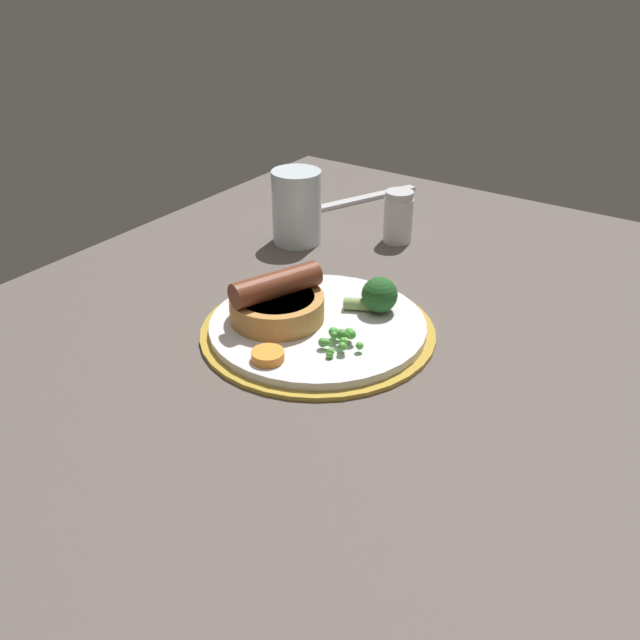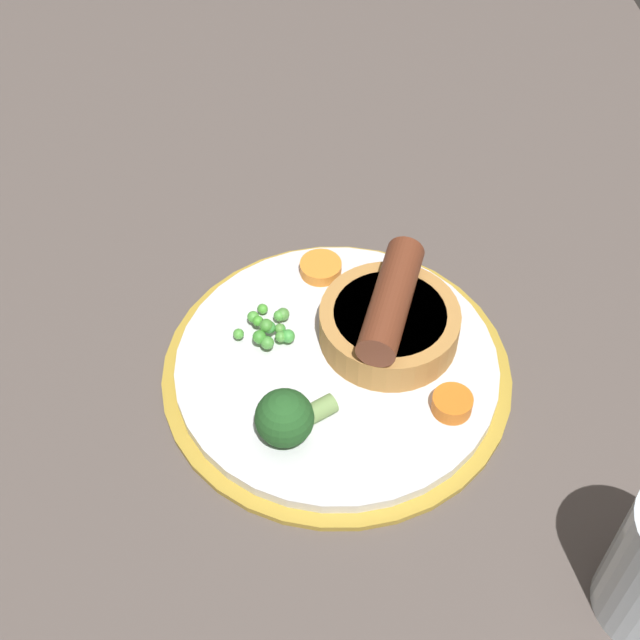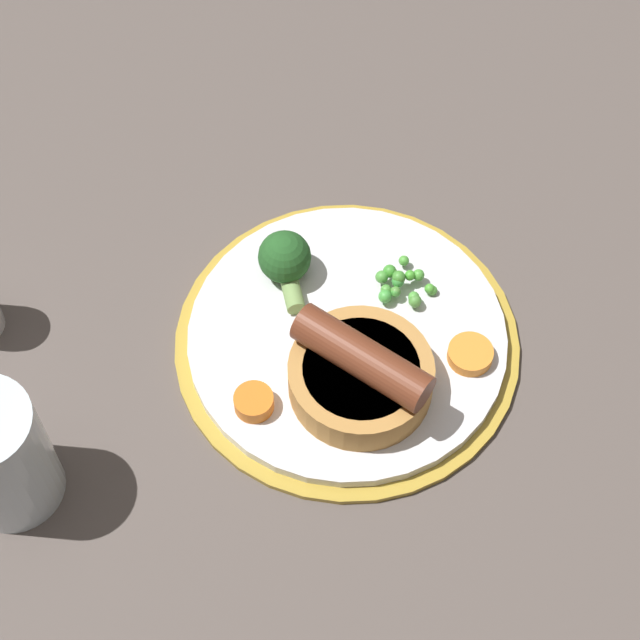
{
  "view_description": "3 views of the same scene",
  "coord_description": "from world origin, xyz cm",
  "px_view_note": "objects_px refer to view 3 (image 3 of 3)",
  "views": [
    {
      "loc": [
        50.95,
        34.89,
        41.41
      ],
      "look_at": [
        -0.77,
        -0.38,
        6.0
      ],
      "focal_mm": 40.0,
      "sensor_mm": 36.0,
      "label": 1
    },
    {
      "loc": [
        -40.78,
        3.22,
        54.01
      ],
      "look_at": [
        -1.18,
        -0.91,
        7.33
      ],
      "focal_mm": 50.0,
      "sensor_mm": 36.0,
      "label": 2
    },
    {
      "loc": [
        5.26,
        -40.91,
        69.38
      ],
      "look_at": [
        -4.58,
        -2.26,
        6.01
      ],
      "focal_mm": 60.0,
      "sensor_mm": 36.0,
      "label": 3
    }
  ],
  "objects_px": {
    "sausage_pudding": "(361,373)",
    "broccoli_floret_near": "(285,260)",
    "pea_pile": "(401,283)",
    "carrot_slice_2": "(470,354)",
    "carrot_slice_0": "(254,402)",
    "dinner_plate": "(347,340)"
  },
  "relations": [
    {
      "from": "broccoli_floret_near",
      "to": "carrot_slice_0",
      "type": "height_order",
      "value": "broccoli_floret_near"
    },
    {
      "from": "broccoli_floret_near",
      "to": "carrot_slice_2",
      "type": "distance_m",
      "value": 0.15
    },
    {
      "from": "broccoli_floret_near",
      "to": "carrot_slice_2",
      "type": "height_order",
      "value": "broccoli_floret_near"
    },
    {
      "from": "broccoli_floret_near",
      "to": "carrot_slice_2",
      "type": "xyz_separation_m",
      "value": [
        0.14,
        -0.04,
        -0.01
      ]
    },
    {
      "from": "pea_pile",
      "to": "broccoli_floret_near",
      "type": "height_order",
      "value": "broccoli_floret_near"
    },
    {
      "from": "dinner_plate",
      "to": "sausage_pudding",
      "type": "height_order",
      "value": "sausage_pudding"
    },
    {
      "from": "carrot_slice_2",
      "to": "sausage_pudding",
      "type": "bearing_deg",
      "value": -149.02
    },
    {
      "from": "carrot_slice_0",
      "to": "sausage_pudding",
      "type": "bearing_deg",
      "value": 26.14
    },
    {
      "from": "sausage_pudding",
      "to": "carrot_slice_0",
      "type": "relative_size",
      "value": 3.73
    },
    {
      "from": "sausage_pudding",
      "to": "broccoli_floret_near",
      "type": "height_order",
      "value": "sausage_pudding"
    },
    {
      "from": "sausage_pudding",
      "to": "pea_pile",
      "type": "bearing_deg",
      "value": 104.61
    },
    {
      "from": "dinner_plate",
      "to": "carrot_slice_0",
      "type": "height_order",
      "value": "carrot_slice_0"
    },
    {
      "from": "sausage_pudding",
      "to": "carrot_slice_0",
      "type": "xyz_separation_m",
      "value": [
        -0.07,
        -0.03,
        -0.01
      ]
    },
    {
      "from": "pea_pile",
      "to": "broccoli_floret_near",
      "type": "distance_m",
      "value": 0.09
    },
    {
      "from": "pea_pile",
      "to": "broccoli_floret_near",
      "type": "xyz_separation_m",
      "value": [
        -0.08,
        -0.01,
        0.01
      ]
    },
    {
      "from": "sausage_pudding",
      "to": "broccoli_floret_near",
      "type": "relative_size",
      "value": 1.77
    },
    {
      "from": "pea_pile",
      "to": "carrot_slice_2",
      "type": "relative_size",
      "value": 1.44
    },
    {
      "from": "pea_pile",
      "to": "carrot_slice_2",
      "type": "bearing_deg",
      "value": -36.25
    },
    {
      "from": "sausage_pudding",
      "to": "pea_pile",
      "type": "relative_size",
      "value": 2.21
    },
    {
      "from": "dinner_plate",
      "to": "carrot_slice_2",
      "type": "bearing_deg",
      "value": 1.46
    },
    {
      "from": "dinner_plate",
      "to": "broccoli_floret_near",
      "type": "relative_size",
      "value": 4.3
    },
    {
      "from": "dinner_plate",
      "to": "carrot_slice_2",
      "type": "xyz_separation_m",
      "value": [
        0.09,
        0.0,
        0.01
      ]
    }
  ]
}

